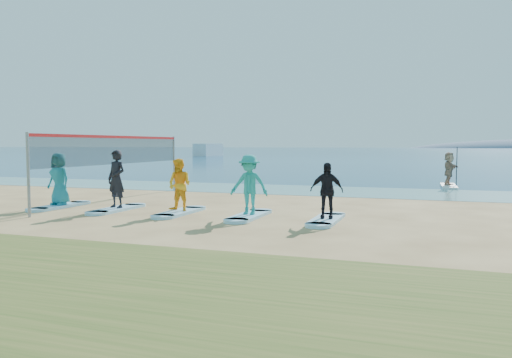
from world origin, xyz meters
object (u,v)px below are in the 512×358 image
(surfboard_3, at_px, (249,216))
(student_3, at_px, (249,185))
(surfboard_2, at_px, (180,212))
(surfboard_4, at_px, (326,220))
(volleyball_net, at_px, (117,151))
(boat_offshore_a, at_px, (208,156))
(student_0, at_px, (59,179))
(student_4, at_px, (327,190))
(paddleboarder, at_px, (449,169))
(paddleboard, at_px, (449,186))
(surfboard_0, at_px, (60,206))
(student_1, at_px, (116,179))
(surfboard_1, at_px, (117,209))
(student_2, at_px, (180,185))

(surfboard_3, xyz_separation_m, student_3, (0.00, 0.00, 0.92))
(surfboard_2, bearing_deg, surfboard_3, 0.00)
(student_3, bearing_deg, surfboard_4, -2.40)
(volleyball_net, distance_m, boat_offshore_a, 72.11)
(student_0, bearing_deg, student_4, 7.53)
(surfboard_3, bearing_deg, paddleboarder, 65.68)
(paddleboard, distance_m, surfboard_2, 15.22)
(paddleboard, relative_size, surfboard_0, 1.36)
(boat_offshore_a, xyz_separation_m, student_3, (33.55, -69.04, 0.97))
(student_1, relative_size, surfboard_4, 0.85)
(student_1, bearing_deg, surfboard_0, -166.89)
(surfboard_2, height_order, student_3, student_3)
(volleyball_net, xyz_separation_m, surfboard_0, (-0.70, -2.34, -1.86))
(surfboard_3, height_order, student_3, student_3)
(student_4, bearing_deg, paddleboarder, 67.58)
(surfboard_3, bearing_deg, surfboard_1, 180.00)
(surfboard_2, bearing_deg, student_4, 0.00)
(surfboard_1, height_order, surfboard_2, same)
(student_0, bearing_deg, surfboard_3, 7.53)
(student_3, bearing_deg, surfboard_1, 177.60)
(boat_offshore_a, distance_m, surfboard_3, 76.76)
(student_4, bearing_deg, student_0, 172.89)
(paddleboarder, distance_m, surfboard_4, 13.38)
(surfboard_1, distance_m, surfboard_4, 6.88)
(surfboard_3, distance_m, surfboard_4, 2.29)
(paddleboard, xyz_separation_m, surfboard_1, (-10.41, -12.88, -0.01))
(surfboard_3, height_order, surfboard_4, same)
(paddleboarder, height_order, student_1, student_1)
(surfboard_2, distance_m, surfboard_3, 2.29)
(volleyball_net, bearing_deg, student_3, -20.74)
(student_4, bearing_deg, surfboard_1, 172.89)
(student_0, relative_size, student_3, 1.01)
(student_3, bearing_deg, student_2, 177.60)
(volleyball_net, height_order, paddleboard, volleyball_net)
(volleyball_net, distance_m, surfboard_3, 6.87)
(student_3, xyz_separation_m, surfboard_4, (2.29, 0.00, -0.92))
(boat_offshore_a, relative_size, surfboard_2, 3.39)
(surfboard_0, height_order, student_3, student_3)
(surfboard_0, xyz_separation_m, student_1, (2.29, 0.00, 0.98))
(student_4, bearing_deg, surfboard_0, 172.89)
(surfboard_2, bearing_deg, paddleboarder, 57.79)
(surfboard_0, height_order, surfboard_2, same)
(student_0, bearing_deg, paddleboard, 52.93)
(boat_offshore_a, relative_size, surfboard_3, 3.39)
(student_4, bearing_deg, paddleboard, 67.58)
(paddleboarder, xyz_separation_m, surfboard_0, (-12.70, -12.88, -0.89))
(student_0, relative_size, surfboard_4, 0.80)
(student_1, bearing_deg, surfboard_4, 13.11)
(surfboard_0, distance_m, surfboard_1, 2.29)
(student_1, relative_size, student_3, 1.07)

